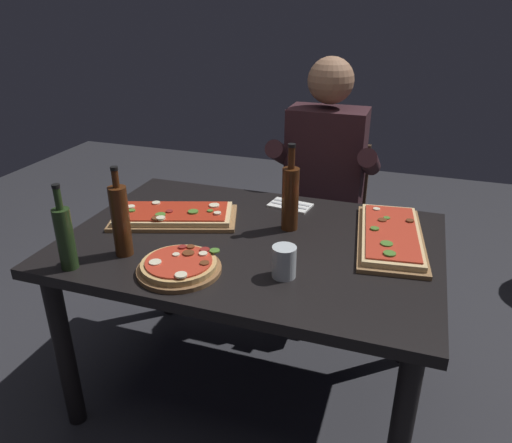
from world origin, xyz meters
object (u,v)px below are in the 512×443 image
Objects in this scene: dining_table at (252,260)px; oil_bottle_amber at (65,237)px; wine_bottle_dark at (290,197)px; pizza_rectangular_front at (174,215)px; pizza_rectangular_left at (390,236)px; pizza_round_far at (179,266)px; diner_chair at (325,216)px; seated_diner at (323,179)px; vinegar_bottle_green at (121,220)px; tumbler_near_camera at (284,263)px.

oil_bottle_amber is (-0.51, -0.40, 0.21)m from dining_table.
dining_table is 4.05× the size of wine_bottle_dark.
pizza_rectangular_front is 0.98× the size of pizza_rectangular_left.
pizza_round_far is 1.23m from diner_chair.
diner_chair is 0.65× the size of seated_diner.
tumbler_near_camera is (0.58, 0.04, -0.09)m from vinegar_bottle_green.
oil_bottle_amber is 0.19m from vinegar_bottle_green.
vinegar_bottle_green is at bearing -95.88° from pizza_rectangular_front.
vinegar_bottle_green is (0.12, 0.14, 0.02)m from oil_bottle_amber.
pizza_rectangular_front is at bearing 119.64° from pizza_round_far.
pizza_round_far is (0.21, -0.37, -0.00)m from pizza_rectangular_front.
dining_table is 4.93× the size of pizza_round_far.
vinegar_bottle_green reaches higher than tumbler_near_camera.
vinegar_bottle_green is at bearing 49.66° from oil_bottle_amber.
pizza_rectangular_left is 0.43× the size of seated_diner.
seated_diner reaches higher than pizza_round_far.
wine_bottle_dark is at bearing 40.70° from oil_bottle_amber.
oil_bottle_amber reaches higher than diner_chair.
dining_table is 0.29m from wine_bottle_dark.
oil_bottle_amber is at bearing -151.15° from pizza_rectangular_left.
vinegar_bottle_green is 1.29m from diner_chair.
pizza_round_far is at bearing -115.83° from dining_table.
vinegar_bottle_green is at bearing -155.05° from pizza_rectangular_left.
wine_bottle_dark is 1.05× the size of vinegar_bottle_green.
wine_bottle_dark is (0.11, 0.13, 0.23)m from dining_table.
diner_chair is (0.52, 1.12, -0.39)m from vinegar_bottle_green.
dining_table is 4.27× the size of vinegar_bottle_green.
pizza_rectangular_left is at bearing -57.08° from seated_diner.
diner_chair reaches higher than pizza_round_far.
vinegar_bottle_green is at bearing -114.81° from diner_chair.
oil_bottle_amber is at bearing -119.24° from seated_diner.
pizza_rectangular_front is (-0.36, 0.06, 0.12)m from dining_table.
tumbler_near_camera is 0.12× the size of diner_chair.
diner_chair reaches higher than dining_table.
diner_chair is at bearing 76.78° from pizza_round_far.
tumbler_near_camera is (0.55, -0.28, 0.03)m from pizza_rectangular_front.
vinegar_bottle_green is 1.13m from seated_diner.
tumbler_near_camera is at bearing -49.72° from dining_table.
vinegar_bottle_green is (-0.03, -0.32, 0.11)m from pizza_rectangular_front.
diner_chair is at bearing 118.21° from pizza_rectangular_left.
pizza_rectangular_left is 1.16m from oil_bottle_amber.
diner_chair is at bearing 63.14° from oil_bottle_amber.
diner_chair is at bearing 65.19° from vinegar_bottle_green.
wine_bottle_dark reaches higher than pizza_round_far.
vinegar_bottle_green is (-0.50, -0.39, -0.00)m from wine_bottle_dark.
pizza_rectangular_front reaches higher than pizza_round_far.
diner_chair is (0.64, 1.26, -0.37)m from oil_bottle_amber.
dining_table is 0.36m from pizza_round_far.
pizza_rectangular_left is at bearing 24.95° from vinegar_bottle_green.
vinegar_bottle_green reaches higher than pizza_rectangular_front.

